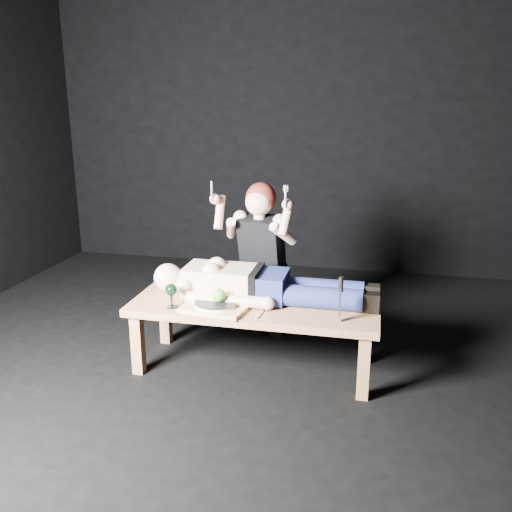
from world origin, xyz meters
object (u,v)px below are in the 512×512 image
goblet (171,296)px  table (254,336)px  serving_tray (216,307)px  kneeling_woman (266,259)px  carving_knife (340,300)px  lying_man (264,281)px

goblet → table: bearing=21.2°
serving_tray → goblet: goblet is taller
serving_tray → goblet: (-0.27, -0.04, 0.07)m
kneeling_woman → carving_knife: kneeling_woman is taller
kneeling_woman → carving_knife: 0.91m
table → goblet: goblet is taller
goblet → lying_man: bearing=27.6°
lying_man → serving_tray: size_ratio=3.73×
lying_man → goblet: (-0.53, -0.28, -0.04)m
lying_man → carving_knife: 0.57m
table → carving_knife: (0.55, -0.18, 0.36)m
table → serving_tray: serving_tray is taller
carving_knife → lying_man: bearing=152.4°
kneeling_woman → goblet: kneeling_woman is taller
kneeling_woman → serving_tray: (-0.18, -0.66, -0.13)m
serving_tray → carving_knife: size_ratio=1.43×
table → serving_tray: (-0.21, -0.14, 0.24)m
table → serving_tray: bearing=-145.9°
kneeling_woman → carving_knife: size_ratio=4.35×
lying_man → table: bearing=-116.6°
table → lying_man: bearing=63.4°
kneeling_woman → goblet: 0.84m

